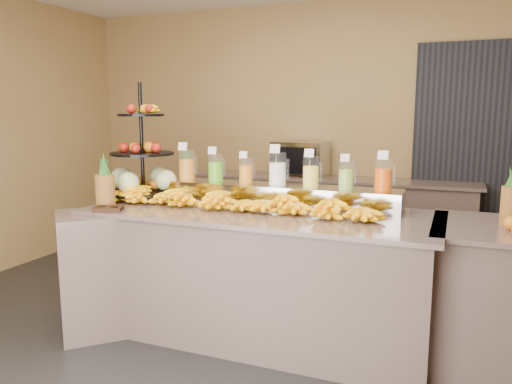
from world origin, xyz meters
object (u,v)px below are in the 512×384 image
Objects in this scene: pitcher_tray at (277,195)px; condiment_caddy at (108,209)px; banana_heap at (229,199)px; oven_warmer at (301,159)px; fruit_stand at (147,169)px.

condiment_caddy is at bearing -146.25° from pitcher_tray.
oven_warmer is at bearing 91.71° from banana_heap.
banana_heap reaches higher than pitcher_tray.
oven_warmer is at bearing 73.44° from condiment_caddy.
fruit_stand reaches higher than banana_heap.
fruit_stand reaches higher than oven_warmer.
banana_heap is (-0.27, -0.29, -0.00)m from pitcher_tray.
condiment_caddy is (-0.76, -0.40, -0.06)m from banana_heap.
banana_heap is 11.16× the size of condiment_caddy.
fruit_stand is 1.65× the size of oven_warmer.
pitcher_tray is 1.24m from condiment_caddy.
pitcher_tray is 0.40m from banana_heap.
banana_heap is at bearing 27.62° from condiment_caddy.
pitcher_tray is 2.00× the size of fruit_stand.
fruit_stand reaches higher than condiment_caddy.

